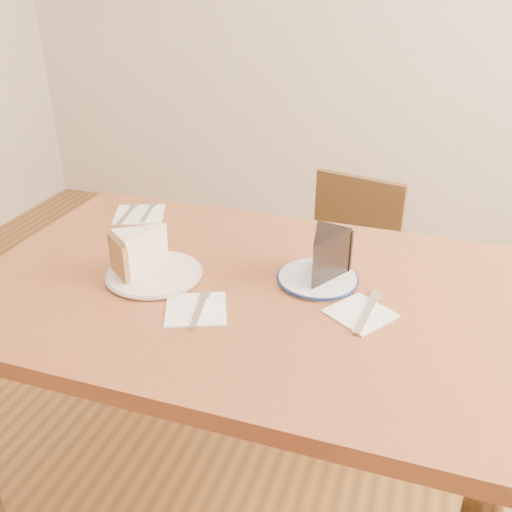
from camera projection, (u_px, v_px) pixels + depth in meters
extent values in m
plane|color=#4D3014|center=(241.00, 508.00, 1.64)|extent=(4.00, 4.00, 0.00)
cube|color=#5A2C18|center=(238.00, 292.00, 1.30)|extent=(1.20, 0.80, 0.04)
cylinder|color=black|center=(124.00, 310.00, 1.91)|extent=(0.06, 0.06, 0.71)
cylinder|color=black|center=(461.00, 378.00, 1.61)|extent=(0.06, 0.06, 0.71)
cube|color=#372210|center=(334.00, 290.00, 1.94)|extent=(0.44, 0.44, 0.04)
cylinder|color=#372210|center=(388.00, 331.00, 2.08)|extent=(0.03, 0.03, 0.38)
cylinder|color=#372210|center=(310.00, 307.00, 2.23)|extent=(0.03, 0.03, 0.38)
cylinder|color=#372210|center=(355.00, 380.00, 1.84)|extent=(0.03, 0.03, 0.38)
cylinder|color=#372210|center=(270.00, 350.00, 1.99)|extent=(0.03, 0.03, 0.38)
cube|color=#372210|center=(357.00, 223.00, 1.98)|extent=(0.31, 0.09, 0.33)
cylinder|color=silver|center=(154.00, 274.00, 1.32)|extent=(0.21, 0.21, 0.01)
cylinder|color=white|center=(317.00, 279.00, 1.30)|extent=(0.18, 0.18, 0.01)
cube|color=white|center=(196.00, 309.00, 1.19)|extent=(0.16, 0.16, 0.00)
cube|color=white|center=(360.00, 313.00, 1.18)|extent=(0.16, 0.16, 0.00)
cube|color=white|center=(139.00, 214.00, 1.63)|extent=(0.18, 0.18, 0.00)
cube|color=silver|center=(199.00, 310.00, 1.19)|extent=(0.04, 0.14, 0.00)
cube|color=silver|center=(368.00, 311.00, 1.18)|extent=(0.03, 0.17, 0.00)
cube|color=silver|center=(149.00, 212.00, 1.64)|extent=(0.05, 0.14, 0.00)
cube|color=silver|center=(127.00, 215.00, 1.62)|extent=(0.04, 0.16, 0.00)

